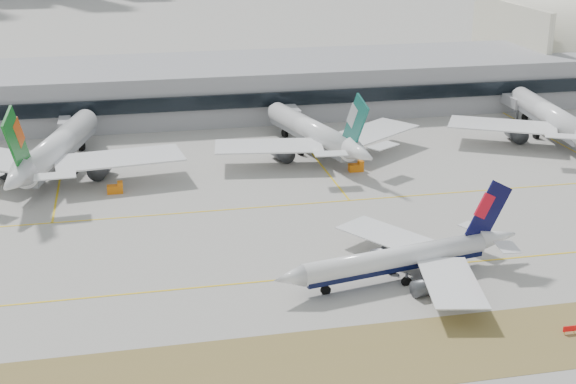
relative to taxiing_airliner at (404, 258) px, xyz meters
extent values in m
plane|color=gray|center=(-20.33, 8.82, -3.85)|extent=(3000.00, 3000.00, 0.00)
cube|color=olive|center=(-20.33, -23.18, -3.83)|extent=(360.00, 18.00, 0.06)
cube|color=yellow|center=(-20.33, 3.82, -3.82)|extent=(360.00, 0.45, 0.04)
cube|color=yellow|center=(-20.33, 38.82, -3.82)|extent=(360.00, 0.45, 0.04)
cylinder|color=white|center=(-1.71, -0.33, 0.30)|extent=(34.52, 10.19, 3.76)
cube|color=black|center=(-1.71, -0.33, -0.74)|extent=(33.74, 9.51, 1.69)
cone|color=white|center=(-21.20, -4.07, 0.30)|extent=(5.88, 4.69, 3.76)
cone|color=white|center=(18.95, 3.64, 0.77)|extent=(8.22, 5.14, 3.76)
cube|color=white|center=(0.68, 10.76, -0.27)|extent=(17.22, 20.20, 0.23)
cube|color=white|center=(16.62, 8.17, 1.05)|extent=(5.48, 6.23, 0.15)
cylinder|color=#3F4247|center=(-0.57, 6.98, -2.34)|extent=(6.17, 3.85, 2.82)
cube|color=#3F4247|center=(-0.57, 6.98, -1.21)|extent=(2.40, 0.73, 1.32)
cube|color=white|center=(4.61, -9.74, -0.27)|extent=(11.93, 19.85, 0.23)
cube|color=white|center=(18.47, -1.44, 1.05)|extent=(3.98, 5.64, 0.15)
cylinder|color=#3F4247|center=(2.06, -6.69, -2.34)|extent=(6.17, 3.85, 2.82)
cube|color=#3F4247|center=(2.06, -6.69, -1.21)|extent=(2.40, 0.73, 1.32)
cube|color=#090A39|center=(16.60, 3.19, 6.02)|extent=(9.19, 2.09, 11.79)
cube|color=red|center=(15.66, 3.01, 7.29)|extent=(4.20, 1.20, 5.05)
cylinder|color=#3F4247|center=(-14.56, -2.80, -2.72)|extent=(0.45, 0.45, 2.26)
cylinder|color=black|center=(-14.56, -2.80, -3.19)|extent=(1.79, 0.97, 1.69)
cylinder|color=#3F4247|center=(-0.31, -2.55, -2.72)|extent=(0.45, 0.45, 2.26)
cylinder|color=black|center=(-0.31, -2.55, -3.19)|extent=(1.79, 0.97, 1.69)
cylinder|color=#3F4247|center=(-1.23, 2.25, -2.72)|extent=(0.45, 0.45, 2.26)
cylinder|color=black|center=(-1.23, 2.25, -3.19)|extent=(1.79, 0.97, 1.69)
cylinder|color=white|center=(-61.29, 72.62, 2.80)|extent=(17.55, 45.69, 6.04)
cube|color=slate|center=(-61.29, 72.62, 1.14)|extent=(16.44, 44.58, 2.72)
cone|color=white|center=(-54.53, 98.06, 2.80)|extent=(7.63, 8.29, 6.04)
cone|color=white|center=(-68.44, 45.64, 3.56)|extent=(8.44, 11.36, 6.04)
cube|color=white|center=(-47.24, 61.96, 1.89)|extent=(30.42, 16.79, 0.36)
cube|color=white|center=(-60.37, 45.47, 4.01)|extent=(8.69, 4.90, 0.24)
cylinder|color=#3F4247|center=(-51.72, 66.27, -1.43)|extent=(6.33, 8.52, 4.53)
cube|color=#3F4247|center=(-51.72, 66.27, 0.38)|extent=(1.25, 3.18, 2.11)
cylinder|color=#3F4247|center=(-72.74, 71.85, -1.43)|extent=(6.33, 8.52, 4.53)
cube|color=#3F4247|center=(-72.74, 71.85, 0.38)|extent=(1.25, 3.18, 2.11)
cube|color=#0D611A|center=(-67.63, 48.71, 10.73)|extent=(3.77, 12.35, 16.20)
cube|color=#CF460C|center=(-67.31, 49.94, 12.49)|extent=(2.10, 5.68, 6.93)
cylinder|color=#3F4247|center=(-56.83, 89.40, -2.03)|extent=(0.72, 0.72, 3.62)
cylinder|color=black|center=(-56.83, 89.40, -2.79)|extent=(1.72, 2.90, 2.72)
cylinder|color=#3F4247|center=(-65.41, 72.40, -2.03)|extent=(0.72, 0.72, 3.62)
cylinder|color=black|center=(-65.41, 72.40, -2.79)|extent=(1.72, 2.90, 2.72)
cylinder|color=#3F4247|center=(-57.82, 70.39, -2.03)|extent=(0.72, 0.72, 3.62)
cylinder|color=black|center=(-57.82, 70.39, -2.79)|extent=(1.72, 2.90, 2.72)
cylinder|color=white|center=(1.53, 75.55, 2.15)|extent=(15.20, 41.31, 5.45)
cube|color=slate|center=(1.53, 75.55, 0.65)|extent=(14.21, 40.31, 2.45)
cone|color=white|center=(-4.19, 98.61, 2.15)|extent=(6.81, 7.42, 5.45)
cone|color=white|center=(7.59, 51.11, 2.83)|extent=(7.49, 10.20, 5.45)
cube|color=white|center=(17.27, 73.22, 1.33)|extent=(28.22, 25.06, 0.33)
cube|color=white|center=(14.05, 54.48, 3.24)|extent=(8.60, 7.44, 0.22)
cylinder|color=#3F4247|center=(11.85, 74.68, -1.66)|extent=(5.62, 7.65, 4.09)
cube|color=#3F4247|center=(11.85, 74.68, -0.03)|extent=(1.09, 2.88, 1.91)
cube|color=white|center=(-11.30, 66.14, 1.33)|extent=(27.59, 15.55, 0.33)
cube|color=white|center=(0.30, 51.07, 3.24)|extent=(7.90, 4.54, 0.22)
cylinder|color=#3F4247|center=(-7.20, 69.96, -1.66)|extent=(5.62, 7.65, 4.09)
cube|color=#3F4247|center=(-7.20, 69.96, -0.03)|extent=(1.09, 2.88, 1.91)
cube|color=#166056|center=(6.90, 53.89, 9.30)|extent=(3.22, 11.18, 14.62)
cube|color=#B2B6BC|center=(6.62, 55.00, 10.89)|extent=(1.82, 5.13, 6.26)
cylinder|color=#3F4247|center=(-2.24, 90.75, -2.21)|extent=(0.65, 0.65, 3.27)
cylinder|color=black|center=(-2.24, 90.75, -2.89)|extent=(1.52, 2.61, 2.45)
cylinder|color=#3F4247|center=(-1.64, 73.59, -2.21)|extent=(0.65, 0.65, 3.27)
cylinder|color=black|center=(-1.64, 73.59, -2.89)|extent=(1.52, 2.61, 2.45)
cylinder|color=#3F4247|center=(5.24, 75.29, -2.21)|extent=(0.65, 0.65, 3.27)
cylinder|color=black|center=(5.24, 75.29, -2.89)|extent=(1.52, 2.61, 2.45)
cylinder|color=white|center=(69.08, 75.93, 2.51)|extent=(10.39, 44.07, 5.78)
cube|color=slate|center=(69.08, 75.93, 0.92)|extent=(9.44, 43.11, 2.60)
cone|color=white|center=(71.76, 100.97, 2.51)|extent=(6.46, 7.25, 5.78)
cube|color=white|center=(52.88, 71.20, 1.65)|extent=(30.47, 24.29, 0.35)
cube|color=white|center=(58.96, 51.98, 3.67)|extent=(9.12, 7.18, 0.23)
cylinder|color=#3F4247|center=(58.36, 73.52, -1.53)|extent=(5.09, 7.70, 4.34)
cube|color=#3F4247|center=(58.36, 73.52, 0.20)|extent=(0.75, 3.06, 2.02)
cylinder|color=#3F4247|center=(70.84, 92.44, -2.11)|extent=(0.69, 0.69, 3.47)
cylinder|color=black|center=(70.84, 92.44, -2.83)|extent=(1.28, 2.69, 2.60)
cylinder|color=#3F4247|center=(65.21, 75.12, -2.11)|extent=(0.69, 0.69, 3.47)
cylinder|color=black|center=(65.21, 75.12, -2.83)|extent=(1.28, 2.69, 2.60)
cylinder|color=#3F4247|center=(72.69, 74.32, -2.11)|extent=(0.69, 0.69, 3.47)
cylinder|color=black|center=(72.69, 74.32, -2.83)|extent=(1.28, 2.69, 2.60)
cube|color=gray|center=(-20.33, 123.82, 3.65)|extent=(280.00, 42.00, 15.00)
cube|color=black|center=(-20.33, 102.32, 4.10)|extent=(280.00, 1.20, 4.00)
cube|color=silver|center=(89.67, 143.82, 10.25)|extent=(2.00, 57.00, 27.90)
cube|color=red|center=(18.28, -23.18, -2.95)|extent=(2.20, 0.15, 0.90)
cylinder|color=orange|center=(17.48, -23.18, -3.60)|extent=(0.10, 0.10, 0.50)
cylinder|color=orange|center=(19.08, -23.18, -3.60)|extent=(0.10, 0.10, 0.50)
cube|color=orange|center=(-48.58, 54.25, -2.95)|extent=(3.50, 2.00, 1.80)
cube|color=orange|center=(-47.38, 54.25, -1.75)|extent=(1.20, 1.80, 1.00)
cylinder|color=black|center=(-49.78, 53.45, -3.50)|extent=(0.70, 0.30, 0.70)
cylinder|color=black|center=(-49.78, 55.05, -3.50)|extent=(0.70, 0.30, 0.70)
cylinder|color=black|center=(-47.38, 53.45, -3.50)|extent=(0.70, 0.30, 0.70)
cylinder|color=black|center=(-47.38, 55.05, -3.50)|extent=(0.70, 0.30, 0.70)
cube|color=orange|center=(8.57, 57.95, -2.95)|extent=(3.50, 2.00, 1.80)
cube|color=orange|center=(9.77, 57.95, -1.75)|extent=(1.20, 1.80, 1.00)
cylinder|color=black|center=(7.37, 57.15, -3.50)|extent=(0.70, 0.30, 0.70)
cylinder|color=black|center=(7.37, 58.75, -3.50)|extent=(0.70, 0.30, 0.70)
cylinder|color=black|center=(9.77, 57.15, -3.50)|extent=(0.70, 0.30, 0.70)
cylinder|color=black|center=(9.77, 58.75, -3.50)|extent=(0.70, 0.30, 0.70)
camera|label=1|loc=(-45.32, -118.66, 57.98)|focal=50.00mm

